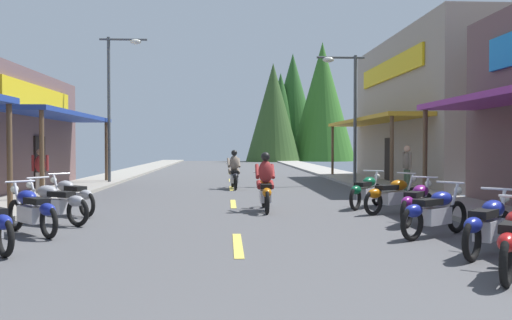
# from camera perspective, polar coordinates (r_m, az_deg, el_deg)

# --- Properties ---
(ground) EXTENTS (10.13, 77.37, 0.10)m
(ground) POSITION_cam_1_polar(r_m,az_deg,el_deg) (24.51, -2.57, -2.70)
(ground) COLOR #4C4C4F
(sidewalk_left) EXTENTS (2.33, 77.37, 0.12)m
(sidewalk_left) POSITION_cam_1_polar(r_m,az_deg,el_deg) (25.23, -16.88, -2.39)
(sidewalk_left) COLOR gray
(sidewalk_left) RESTS_ON ground
(sidewalk_right) EXTENTS (2.33, 77.37, 0.12)m
(sidewalk_right) POSITION_cam_1_polar(r_m,az_deg,el_deg) (25.33, 11.68, -2.35)
(sidewalk_right) COLOR #9E9991
(sidewalk_right) RESTS_ON ground
(centerline_dashes) EXTENTS (0.16, 52.08, 0.01)m
(centerline_dashes) POSITION_cam_1_polar(r_m,az_deg,el_deg) (28.18, -2.63, -2.04)
(centerline_dashes) COLOR #E0C64C
(centerline_dashes) RESTS_ON ground
(storefront_right_far) EXTENTS (10.18, 12.97, 6.76)m
(storefront_right_far) POSITION_cam_1_polar(r_m,az_deg,el_deg) (28.11, 21.76, 4.72)
(storefront_right_far) COLOR gray
(storefront_right_far) RESTS_ON ground
(streetlamp_left) EXTENTS (2.11, 0.30, 6.59)m
(streetlamp_left) POSITION_cam_1_polar(r_m,az_deg,el_deg) (25.82, -14.21, 7.04)
(streetlamp_left) COLOR #474C51
(streetlamp_left) RESTS_ON ground
(streetlamp_right) EXTENTS (2.11, 0.30, 5.71)m
(streetlamp_right) POSITION_cam_1_polar(r_m,az_deg,el_deg) (24.86, 9.39, 6.14)
(streetlamp_right) COLOR #474C51
(streetlamp_right) RESTS_ON ground
(motorcycle_parked_right_1) EXTENTS (1.56, 1.61, 1.04)m
(motorcycle_parked_right_1) POSITION_cam_1_polar(r_m,az_deg,el_deg) (9.63, 22.75, -6.11)
(motorcycle_parked_right_1) COLOR black
(motorcycle_parked_right_1) RESTS_ON ground
(motorcycle_parked_right_2) EXTENTS (1.79, 1.34, 1.04)m
(motorcycle_parked_right_2) POSITION_cam_1_polar(r_m,az_deg,el_deg) (11.14, 17.88, -5.05)
(motorcycle_parked_right_2) COLOR black
(motorcycle_parked_right_2) RESTS_ON ground
(motorcycle_parked_right_3) EXTENTS (1.36, 1.78, 1.04)m
(motorcycle_parked_right_3) POSITION_cam_1_polar(r_m,az_deg,el_deg) (12.82, 16.24, -4.18)
(motorcycle_parked_right_3) COLOR black
(motorcycle_parked_right_3) RESTS_ON ground
(motorcycle_parked_right_4) EXTENTS (1.86, 1.23, 1.04)m
(motorcycle_parked_right_4) POSITION_cam_1_polar(r_m,az_deg,el_deg) (14.66, 13.86, -3.46)
(motorcycle_parked_right_4) COLOR black
(motorcycle_parked_right_4) RESTS_ON ground
(motorcycle_parked_right_5) EXTENTS (1.37, 1.77, 1.04)m
(motorcycle_parked_right_5) POSITION_cam_1_polar(r_m,az_deg,el_deg) (15.77, 11.23, -3.10)
(motorcycle_parked_right_5) COLOR black
(motorcycle_parked_right_5) RESTS_ON ground
(motorcycle_parked_left_2) EXTENTS (1.53, 1.64, 1.04)m
(motorcycle_parked_left_2) POSITION_cam_1_polar(r_m,az_deg,el_deg) (11.71, -22.03, -4.77)
(motorcycle_parked_left_2) COLOR black
(motorcycle_parked_left_2) RESTS_ON ground
(motorcycle_parked_left_3) EXTENTS (1.86, 1.23, 1.04)m
(motorcycle_parked_left_3) POSITION_cam_1_polar(r_m,az_deg,el_deg) (13.08, -20.00, -4.10)
(motorcycle_parked_left_3) COLOR black
(motorcycle_parked_left_3) RESTS_ON ground
(motorcycle_parked_left_4) EXTENTS (1.63, 1.54, 1.04)m
(motorcycle_parked_left_4) POSITION_cam_1_polar(r_m,az_deg,el_deg) (14.68, -18.50, -3.49)
(motorcycle_parked_left_4) COLOR black
(motorcycle_parked_left_4) RESTS_ON ground
(rider_cruising_lead) EXTENTS (0.60, 2.14, 1.57)m
(rider_cruising_lead) POSITION_cam_1_polar(r_m,az_deg,el_deg) (14.76, 0.96, -2.74)
(rider_cruising_lead) COLOR black
(rider_cruising_lead) RESTS_ON ground
(rider_cruising_trailing) EXTENTS (0.60, 2.14, 1.57)m
(rider_cruising_trailing) POSITION_cam_1_polar(r_m,az_deg,el_deg) (22.31, -2.26, -1.30)
(rider_cruising_trailing) COLOR black
(rider_cruising_trailing) RESTS_ON ground
(pedestrian_by_shop) EXTENTS (0.32, 0.56, 1.75)m
(pedestrian_by_shop) POSITION_cam_1_polar(r_m,az_deg,el_deg) (20.67, 15.25, -0.57)
(pedestrian_by_shop) COLOR #3F593F
(pedestrian_by_shop) RESTS_ON ground
(pedestrian_browsing) EXTENTS (0.57, 0.26, 1.64)m
(pedestrian_browsing) POSITION_cam_1_polar(r_m,az_deg,el_deg) (20.35, -21.29, -0.85)
(pedestrian_browsing) COLOR #B2A599
(pedestrian_browsing) RESTS_ON ground
(treeline_backdrop) EXTENTS (12.62, 13.83, 13.53)m
(treeline_backdrop) POSITION_cam_1_polar(r_m,az_deg,el_deg) (65.40, 4.29, 5.40)
(treeline_backdrop) COLOR #295823
(treeline_backdrop) RESTS_ON ground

